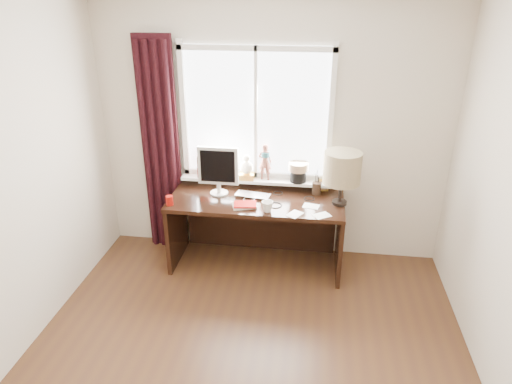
# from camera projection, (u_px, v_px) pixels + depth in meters

# --- Properties ---
(wall_back) EXTENTS (3.50, 0.00, 2.60)m
(wall_back) POSITION_uv_depth(u_px,v_px,m) (271.00, 134.00, 4.54)
(wall_back) COLOR beige
(wall_back) RESTS_ON ground
(laptop) EXTENTS (0.37, 0.27, 0.03)m
(laptop) POSITION_uv_depth(u_px,v_px,m) (253.00, 195.00, 4.49)
(laptop) COLOR silver
(laptop) RESTS_ON desk
(mug) EXTENTS (0.15, 0.14, 0.11)m
(mug) POSITION_uv_depth(u_px,v_px,m) (267.00, 206.00, 4.18)
(mug) COLOR white
(mug) RESTS_ON desk
(red_cup) EXTENTS (0.07, 0.07, 0.09)m
(red_cup) POSITION_uv_depth(u_px,v_px,m) (170.00, 200.00, 4.31)
(red_cup) COLOR #8A0C06
(red_cup) RESTS_ON desk
(window) EXTENTS (1.52, 0.21, 1.40)m
(window) POSITION_uv_depth(u_px,v_px,m) (257.00, 134.00, 4.51)
(window) COLOR white
(window) RESTS_ON ground
(curtain) EXTENTS (0.38, 0.09, 2.25)m
(curtain) POSITION_uv_depth(u_px,v_px,m) (160.00, 150.00, 4.67)
(curtain) COLOR black
(curtain) RESTS_ON floor
(desk) EXTENTS (1.70, 0.70, 0.75)m
(desk) POSITION_uv_depth(u_px,v_px,m) (258.00, 217.00, 4.64)
(desk) COLOR black
(desk) RESTS_ON floor
(monitor) EXTENTS (0.40, 0.18, 0.49)m
(monitor) POSITION_uv_depth(u_px,v_px,m) (218.00, 168.00, 4.45)
(monitor) COLOR beige
(monitor) RESTS_ON desk
(notebook_stack) EXTENTS (0.26, 0.22, 0.03)m
(notebook_stack) POSITION_uv_depth(u_px,v_px,m) (245.00, 205.00, 4.29)
(notebook_stack) COLOR beige
(notebook_stack) RESTS_ON desk
(brush_holder) EXTENTS (0.09, 0.09, 0.25)m
(brush_holder) POSITION_uv_depth(u_px,v_px,m) (317.00, 188.00, 4.53)
(brush_holder) COLOR black
(brush_holder) RESTS_ON desk
(icon_frame) EXTENTS (0.10, 0.04, 0.13)m
(icon_frame) POSITION_uv_depth(u_px,v_px,m) (324.00, 185.00, 4.59)
(icon_frame) COLOR gold
(icon_frame) RESTS_ON desk
(table_lamp) EXTENTS (0.35, 0.35, 0.52)m
(table_lamp) POSITION_uv_depth(u_px,v_px,m) (342.00, 168.00, 4.20)
(table_lamp) COLOR black
(table_lamp) RESTS_ON desk
(loose_papers) EXTENTS (0.42, 0.35, 0.00)m
(loose_papers) POSITION_uv_depth(u_px,v_px,m) (309.00, 212.00, 4.19)
(loose_papers) COLOR white
(loose_papers) RESTS_ON desk
(desk_cables) EXTENTS (0.48, 0.42, 0.01)m
(desk_cables) POSITION_uv_depth(u_px,v_px,m) (286.00, 200.00, 4.42)
(desk_cables) COLOR black
(desk_cables) RESTS_ON desk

